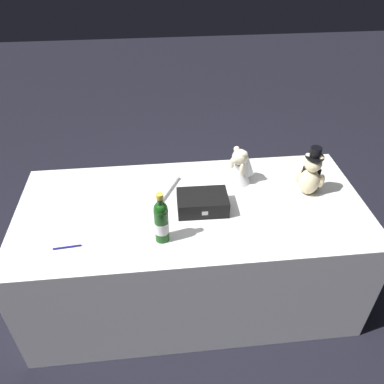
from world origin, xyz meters
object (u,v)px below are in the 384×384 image
at_px(champagne_bottle, 161,221).
at_px(guestbook, 155,186).
at_px(teddy_bear_groom, 311,175).
at_px(signing_pen, 68,247).
at_px(gift_case_black, 202,203).
at_px(teddy_bear_bride, 241,166).

bearing_deg(champagne_bottle, guestbook, 93.22).
distance_m(teddy_bear_groom, champagne_bottle, 0.92).
relative_size(signing_pen, guestbook, 0.52).
bearing_deg(gift_case_black, champagne_bottle, -137.47).
bearing_deg(teddy_bear_groom, teddy_bear_bride, 157.17).
distance_m(teddy_bear_groom, signing_pen, 1.38).
relative_size(teddy_bear_groom, signing_pen, 2.14).
distance_m(signing_pen, gift_case_black, 0.74).
relative_size(gift_case_black, guestbook, 1.01).
xyz_separation_m(signing_pen, guestbook, (0.44, 0.45, 0.01)).
xyz_separation_m(teddy_bear_bride, signing_pen, (-0.97, -0.47, -0.10)).
bearing_deg(teddy_bear_bride, gift_case_black, -136.70).
bearing_deg(gift_case_black, signing_pen, -162.21).
xyz_separation_m(teddy_bear_groom, guestbook, (-0.89, 0.13, -0.11)).
distance_m(champagne_bottle, guestbook, 0.45).
bearing_deg(guestbook, teddy_bear_groom, 18.66).
bearing_deg(signing_pen, teddy_bear_bride, 26.13).
bearing_deg(gift_case_black, teddy_bear_bride, 43.30).
relative_size(champagne_bottle, guestbook, 1.04).
bearing_deg(gift_case_black, guestbook, 138.66).
xyz_separation_m(teddy_bear_groom, champagne_bottle, (-0.87, -0.31, 0.00)).
distance_m(signing_pen, guestbook, 0.63).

